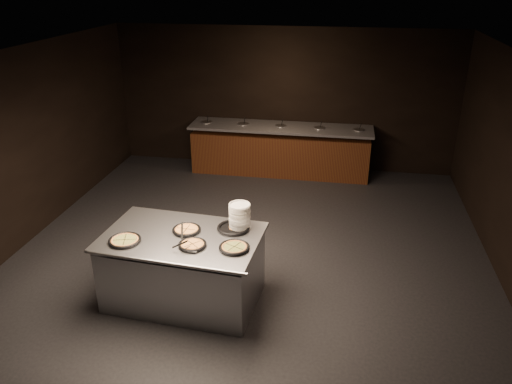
% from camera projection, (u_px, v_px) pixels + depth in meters
% --- Properties ---
extents(room, '(7.02, 8.02, 2.92)m').
position_uv_depth(room, '(247.00, 170.00, 6.69)').
color(room, black).
rests_on(room, ground).
extents(salad_bar, '(3.70, 0.83, 1.18)m').
position_uv_depth(salad_bar, '(280.00, 153.00, 10.31)').
color(salad_bar, '#543213').
rests_on(salad_bar, ground).
extents(serving_counter, '(2.01, 1.37, 0.93)m').
position_uv_depth(serving_counter, '(184.00, 269.00, 6.31)').
color(serving_counter, silver).
rests_on(serving_counter, ground).
extents(plate_stack, '(0.27, 0.27, 0.32)m').
position_uv_depth(plate_stack, '(240.00, 216.00, 6.24)').
color(plate_stack, white).
rests_on(plate_stack, serving_counter).
extents(pan_veggie_whole, '(0.39, 0.39, 0.04)m').
position_uv_depth(pan_veggie_whole, '(125.00, 240.00, 5.97)').
color(pan_veggie_whole, black).
rests_on(pan_veggie_whole, serving_counter).
extents(pan_cheese_whole, '(0.36, 0.36, 0.04)m').
position_uv_depth(pan_cheese_whole, '(187.00, 230.00, 6.21)').
color(pan_cheese_whole, black).
rests_on(pan_cheese_whole, serving_counter).
extents(pan_cheese_slices_a, '(0.42, 0.42, 0.04)m').
position_uv_depth(pan_cheese_slices_a, '(234.00, 228.00, 6.26)').
color(pan_cheese_slices_a, black).
rests_on(pan_cheese_slices_a, serving_counter).
extents(pan_cheese_slices_b, '(0.34, 0.34, 0.04)m').
position_uv_depth(pan_cheese_slices_b, '(192.00, 245.00, 5.88)').
color(pan_cheese_slices_b, black).
rests_on(pan_cheese_slices_b, serving_counter).
extents(pan_veggie_slices, '(0.36, 0.36, 0.04)m').
position_uv_depth(pan_veggie_slices, '(234.00, 247.00, 5.82)').
color(pan_veggie_slices, black).
rests_on(pan_veggie_slices, serving_counter).
extents(server_left, '(0.18, 0.33, 0.17)m').
position_uv_depth(server_left, '(182.00, 231.00, 6.07)').
color(server_left, silver).
rests_on(server_left, serving_counter).
extents(server_right, '(0.29, 0.09, 0.14)m').
position_uv_depth(server_right, '(184.00, 246.00, 5.74)').
color(server_right, silver).
rests_on(server_right, serving_counter).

